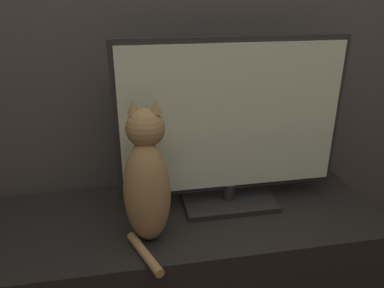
# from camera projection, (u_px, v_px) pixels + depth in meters

# --- Properties ---
(tv_stand) EXTENTS (1.40, 0.50, 0.51)m
(tv_stand) POSITION_uv_depth(u_px,v_px,m) (187.00, 272.00, 1.44)
(tv_stand) COLOR black
(tv_stand) RESTS_ON ground_plane
(tv) EXTENTS (0.81, 0.21, 0.61)m
(tv) POSITION_uv_depth(u_px,v_px,m) (231.00, 126.00, 1.31)
(tv) COLOR black
(tv) RESTS_ON tv_stand
(cat) EXTENTS (0.17, 0.29, 0.46)m
(cat) POSITION_uv_depth(u_px,v_px,m) (147.00, 181.00, 1.15)
(cat) COLOR #997547
(cat) RESTS_ON tv_stand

